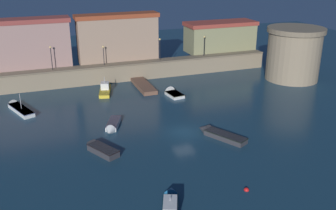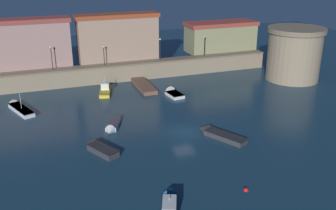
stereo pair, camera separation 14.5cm
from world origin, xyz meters
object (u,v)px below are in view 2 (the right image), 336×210
(moored_boat_3, at_px, (112,126))
(moored_boat_5, at_px, (18,108))
(moored_boat_6, at_px, (99,148))
(mooring_buoy_0, at_px, (246,190))
(quay_lamp_0, at_px, (51,54))
(moored_boat_0, at_px, (106,88))
(moored_boat_1, at_px, (170,206))
(moored_boat_2, at_px, (218,134))
(quay_lamp_2, at_px, (160,46))
(quay_lamp_3, at_px, (205,43))
(fortress_tower, at_px, (294,54))
(moored_boat_4, at_px, (172,93))
(quay_lamp_1, at_px, (104,52))

(moored_boat_3, distance_m, moored_boat_5, 15.60)
(moored_boat_6, bearing_deg, moored_boat_3, -53.18)
(moored_boat_3, xyz_separation_m, mooring_buoy_0, (8.81, -18.12, -0.32))
(quay_lamp_0, relative_size, moored_boat_0, 0.56)
(moored_boat_1, xyz_separation_m, mooring_buoy_0, (7.81, 0.53, -0.48))
(moored_boat_2, relative_size, moored_boat_6, 1.28)
(quay_lamp_2, bearing_deg, moored_boat_6, -122.14)
(quay_lamp_0, relative_size, moored_boat_3, 0.75)
(quay_lamp_3, distance_m, moored_boat_3, 29.56)
(quay_lamp_3, xyz_separation_m, moored_boat_6, (-24.41, -25.15, -5.10))
(quay_lamp_2, xyz_separation_m, moored_boat_5, (-24.31, -8.66, -5.27))
(fortress_tower, bearing_deg, moored_boat_0, 171.64)
(fortress_tower, relative_size, moored_boat_2, 1.48)
(fortress_tower, xyz_separation_m, moored_boat_4, (-22.82, -0.64, -4.34))
(moored_boat_0, relative_size, moored_boat_3, 1.33)
(mooring_buoy_0, bearing_deg, moored_boat_6, 133.00)
(quay_lamp_3, relative_size, mooring_buoy_0, 7.34)
(moored_boat_1, xyz_separation_m, moored_boat_5, (-12.27, 29.43, -0.15))
(quay_lamp_1, bearing_deg, quay_lamp_2, -0.00)
(moored_boat_1, xyz_separation_m, moored_boat_6, (-3.76, 12.94, -0.07))
(quay_lamp_1, distance_m, moored_boat_1, 38.45)
(moored_boat_1, xyz_separation_m, moored_boat_4, (10.59, 28.04, -0.20))
(fortress_tower, relative_size, moored_boat_5, 1.32)
(moored_boat_2, bearing_deg, quay_lamp_1, -10.18)
(quay_lamp_2, height_order, mooring_buoy_0, quay_lamp_2)
(quay_lamp_0, xyz_separation_m, quay_lamp_3, (27.17, 0.00, -0.10))
(moored_boat_2, bearing_deg, moored_boat_5, 24.22)
(moored_boat_0, xyz_separation_m, moored_boat_5, (-13.38, -4.00, -0.14))
(quay_lamp_0, bearing_deg, moored_boat_4, -30.43)
(quay_lamp_3, bearing_deg, moored_boat_3, -138.06)
(quay_lamp_2, xyz_separation_m, moored_boat_1, (-12.04, -38.10, -5.12))
(fortress_tower, xyz_separation_m, moored_boat_5, (-45.69, 0.75, -4.29))
(moored_boat_1, bearing_deg, quay_lamp_1, 18.71)
(quay_lamp_1, xyz_separation_m, moored_boat_0, (-0.89, -4.66, -4.81))
(quay_lamp_2, bearing_deg, fortress_tower, -23.77)
(quay_lamp_2, bearing_deg, quay_lamp_3, 0.00)
(quay_lamp_1, height_order, quay_lamp_2, quay_lamp_2)
(fortress_tower, height_order, moored_boat_6, fortress_tower)
(fortress_tower, height_order, quay_lamp_0, fortress_tower)
(quay_lamp_1, distance_m, moored_boat_3, 20.29)
(moored_boat_6, bearing_deg, quay_lamp_3, -71.45)
(moored_boat_0, height_order, moored_boat_5, moored_boat_5)
(quay_lamp_3, height_order, moored_boat_2, quay_lamp_3)
(quay_lamp_0, bearing_deg, mooring_buoy_0, -69.11)
(quay_lamp_3, relative_size, moored_boat_2, 0.56)
(moored_boat_0, bearing_deg, fortress_tower, -83.59)
(fortress_tower, xyz_separation_m, moored_boat_1, (-33.41, -28.69, -4.14))
(moored_boat_3, bearing_deg, fortress_tower, 129.16)
(fortress_tower, distance_m, moored_boat_1, 44.23)
(quay_lamp_1, relative_size, moored_boat_4, 0.77)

